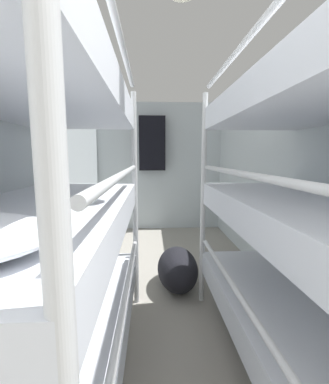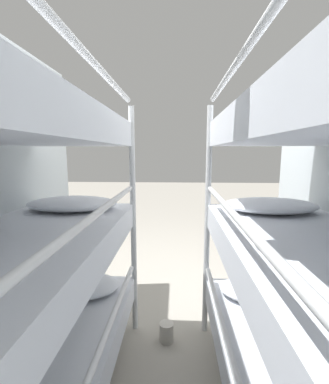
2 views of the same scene
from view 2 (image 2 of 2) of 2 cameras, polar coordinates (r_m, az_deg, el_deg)
name	(u,v)px [view 2 (image 2 of 2)]	position (r m, az deg, el deg)	size (l,w,h in m)	color
ground_plane	(171,292)	(2.91, 1.48, -21.28)	(20.00, 20.00, 0.00)	gray
bunk_stack_left_near	(317,260)	(1.36, 30.79, -12.83)	(0.80, 1.83, 1.83)	silver
bunk_stack_right_near	(22,254)	(1.40, -29.15, -12.00)	(0.80, 1.83, 1.83)	silver
tin_can	(166,332)	(2.28, 0.45, -28.67)	(0.11, 0.11, 0.15)	#B7B2A8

